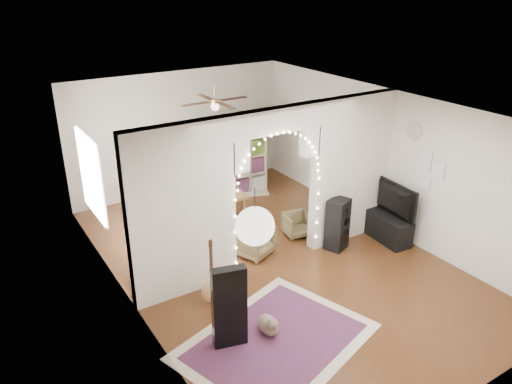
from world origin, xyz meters
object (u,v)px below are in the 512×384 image
floor_speaker (338,224)px  dining_chair_left (254,241)px  dining_chair_right (297,225)px  acoustic_guitar (212,280)px  bookcase (230,159)px  dining_table (212,198)px  media_console (387,227)px

floor_speaker → dining_chair_left: bearing=135.1°
floor_speaker → dining_chair_left: size_ratio=1.60×
dining_chair_right → acoustic_guitar: bearing=-145.1°
bookcase → dining_chair_left: (-0.94, -2.50, -0.59)m
dining_table → media_console: bearing=-34.2°
bookcase → dining_table: bearing=-110.8°
acoustic_guitar → media_console: acoustic_guitar is taller
acoustic_guitar → media_console: size_ratio=0.91×
floor_speaker → media_console: (1.01, -0.24, -0.23)m
floor_speaker → dining_chair_left: floor_speaker is taller
floor_speaker → dining_chair_right: (-0.30, 0.78, -0.26)m
media_console → bookcase: (-1.44, 3.34, 0.62)m
floor_speaker → bookcase: bookcase is taller
floor_speaker → dining_table: bearing=110.1°
floor_speaker → dining_chair_right: size_ratio=1.98×
dining_chair_left → dining_chair_right: size_ratio=1.24×
acoustic_guitar → dining_table: (1.09, 2.05, 0.28)m
dining_chair_right → media_console: bearing=-26.7°
bookcase → dining_chair_right: (0.13, -2.33, -0.65)m
media_console → bookcase: bookcase is taller
acoustic_guitar → media_console: bearing=-12.2°
acoustic_guitar → dining_chair_right: bearing=11.2°
media_console → dining_chair_right: (-1.31, 1.02, -0.03)m
media_console → dining_table: (-2.58, 2.03, 0.43)m
dining_table → dining_chair_left: dining_table is taller
acoustic_guitar → dining_chair_left: acoustic_guitar is taller
acoustic_guitar → bookcase: (2.22, 3.36, 0.47)m
dining_table → dining_chair_right: 1.69m
floor_speaker → bookcase: size_ratio=0.55×
bookcase → media_console: bearing=-46.5°
floor_speaker → dining_chair_right: floor_speaker is taller
bookcase → dining_chair_left: bookcase is taller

